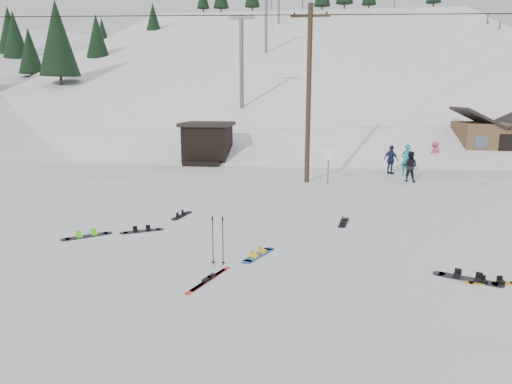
# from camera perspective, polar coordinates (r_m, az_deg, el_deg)

# --- Properties ---
(ground) EXTENTS (200.00, 200.00, 0.00)m
(ground) POSITION_cam_1_polar(r_m,az_deg,el_deg) (11.26, -5.36, -11.46)
(ground) COLOR silver
(ground) RESTS_ON ground
(ski_slope) EXTENTS (60.00, 85.24, 65.97)m
(ski_slope) POSITION_cam_1_polar(r_m,az_deg,el_deg) (67.17, 5.01, -2.46)
(ski_slope) COLOR white
(ski_slope) RESTS_ON ground
(ridge_left) EXTENTS (47.54, 95.03, 58.38)m
(ridge_left) POSITION_cam_1_polar(r_m,az_deg,el_deg) (71.28, -25.56, -1.93)
(ridge_left) COLOR silver
(ridge_left) RESTS_ON ground
(treeline_left) EXTENTS (20.00, 64.00, 10.00)m
(treeline_left) POSITION_cam_1_polar(r_m,az_deg,el_deg) (62.03, -28.85, 6.21)
(treeline_left) COLOR black
(treeline_left) RESTS_ON ground
(treeline_crest) EXTENTS (50.00, 6.00, 10.00)m
(treeline_crest) POSITION_cam_1_polar(r_m,az_deg,el_deg) (96.22, 5.88, 9.05)
(treeline_crest) COLOR black
(treeline_crest) RESTS_ON ski_slope
(utility_pole) EXTENTS (2.00, 0.26, 9.00)m
(utility_pole) POSITION_cam_1_polar(r_m,az_deg,el_deg) (24.10, 6.60, 12.27)
(utility_pole) COLOR #3A2819
(utility_pole) RESTS_ON ground
(trail_sign) EXTENTS (0.50, 0.09, 1.85)m
(trail_sign) POSITION_cam_1_polar(r_m,az_deg,el_deg) (23.89, 9.04, 4.02)
(trail_sign) COLOR #595B60
(trail_sign) RESTS_ON ground
(lift_hut) EXTENTS (3.40, 4.10, 2.75)m
(lift_hut) POSITION_cam_1_polar(r_m,az_deg,el_deg) (32.03, -6.07, 6.19)
(lift_hut) COLOR black
(lift_hut) RESTS_ON ground
(lift_tower_near) EXTENTS (2.20, 0.36, 8.00)m
(lift_tower_near) POSITION_cam_1_polar(r_m,az_deg,el_deg) (40.73, -1.82, 16.57)
(lift_tower_near) COLOR #595B60
(lift_tower_near) RESTS_ON ski_slope
(lift_tower_mid) EXTENTS (2.20, 0.36, 8.00)m
(lift_tower_mid) POSITION_cam_1_polar(r_m,az_deg,el_deg) (61.23, 1.27, 21.07)
(lift_tower_mid) COLOR #595B60
(lift_tower_mid) RESTS_ON ski_slope
(cabin) EXTENTS (5.39, 4.40, 3.77)m
(cabin) POSITION_cam_1_polar(r_m,az_deg,el_deg) (36.49, 27.67, 5.78)
(cabin) COLOR brown
(cabin) RESTS_ON ground
(hero_snowboard) EXTENTS (0.80, 1.44, 0.11)m
(hero_snowboard) POSITION_cam_1_polar(r_m,az_deg,el_deg) (13.13, 0.31, -7.83)
(hero_snowboard) COLOR #194AA8
(hero_snowboard) RESTS_ON ground
(hero_skis) EXTENTS (0.74, 1.85, 0.10)m
(hero_skis) POSITION_cam_1_polar(r_m,az_deg,el_deg) (11.51, -5.93, -10.79)
(hero_skis) COLOR red
(hero_skis) RESTS_ON ground
(ski_poles) EXTENTS (0.37, 0.10, 1.35)m
(ski_poles) POSITION_cam_1_polar(r_m,az_deg,el_deg) (12.28, -4.79, -6.02)
(ski_poles) COLOR black
(ski_poles) RESTS_ON ground
(board_scatter_a) EXTENTS (1.31, 0.84, 0.10)m
(board_scatter_a) POSITION_cam_1_polar(r_m,az_deg,el_deg) (15.88, -14.06, -4.71)
(board_scatter_a) COLOR black
(board_scatter_a) RESTS_ON ground
(board_scatter_b) EXTENTS (0.50, 1.40, 0.10)m
(board_scatter_b) POSITION_cam_1_polar(r_m,az_deg,el_deg) (17.60, -9.26, -2.90)
(board_scatter_b) COLOR black
(board_scatter_b) RESTS_ON ground
(board_scatter_c) EXTENTS (1.32, 1.14, 0.11)m
(board_scatter_c) POSITION_cam_1_polar(r_m,az_deg,el_deg) (15.83, -20.37, -5.15)
(board_scatter_c) COLOR black
(board_scatter_c) RESTS_ON ground
(board_scatter_d) EXTENTS (1.53, 0.87, 0.12)m
(board_scatter_d) POSITION_cam_1_polar(r_m,az_deg,el_deg) (12.63, 24.94, -9.78)
(board_scatter_d) COLOR black
(board_scatter_d) RESTS_ON ground
(board_scatter_e) EXTENTS (1.37, 0.31, 0.10)m
(board_scatter_e) POSITION_cam_1_polar(r_m,az_deg,el_deg) (12.65, 27.41, -10.00)
(board_scatter_e) COLOR orange
(board_scatter_e) RESTS_ON ground
(board_scatter_f) EXTENTS (0.48, 1.40, 0.10)m
(board_scatter_f) POSITION_cam_1_polar(r_m,az_deg,el_deg) (16.73, 10.91, -3.73)
(board_scatter_f) COLOR black
(board_scatter_f) RESTS_ON ground
(skier_teal) EXTENTS (0.74, 0.58, 1.80)m
(skier_teal) POSITION_cam_1_polar(r_m,az_deg,el_deg) (27.62, 18.28, 3.81)
(skier_teal) COLOR #0C7B7C
(skier_teal) RESTS_ON ground
(skier_dark) EXTENTS (0.98, 0.90, 1.63)m
(skier_dark) POSITION_cam_1_polar(r_m,az_deg,el_deg) (25.71, 18.67, 3.05)
(skier_dark) COLOR black
(skier_dark) RESTS_ON ground
(skier_pink) EXTENTS (1.13, 0.89, 1.54)m
(skier_pink) POSITION_cam_1_polar(r_m,az_deg,el_deg) (32.89, 21.42, 4.55)
(skier_pink) COLOR #BB4260
(skier_pink) RESTS_ON ground
(skier_navy) EXTENTS (0.97, 1.01, 1.69)m
(skier_navy) POSITION_cam_1_polar(r_m,az_deg,el_deg) (27.92, 16.53, 3.89)
(skier_navy) COLOR #191F3F
(skier_navy) RESTS_ON ground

